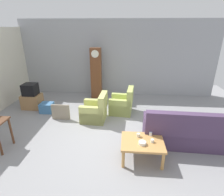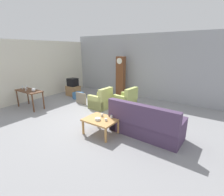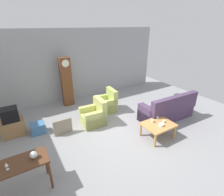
{
  "view_description": "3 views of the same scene",
  "coord_description": "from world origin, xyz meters",
  "px_view_note": "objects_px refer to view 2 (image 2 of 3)",
  "views": [
    {
      "loc": [
        0.42,
        -4.3,
        2.88
      ],
      "look_at": [
        -0.01,
        0.9,
        0.82
      ],
      "focal_mm": 28.86,
      "sensor_mm": 36.0,
      "label": 1
    },
    {
      "loc": [
        3.7,
        -4.4,
        2.48
      ],
      "look_at": [
        0.41,
        0.37,
        0.76
      ],
      "focal_mm": 26.65,
      "sensor_mm": 36.0,
      "label": 2
    },
    {
      "loc": [
        -2.76,
        -3.94,
        3.34
      ],
      "look_at": [
        0.05,
        0.69,
        0.97
      ],
      "focal_mm": 27.13,
      "sensor_mm": 36.0,
      "label": 3
    }
  ],
  "objects_px": {
    "tv_stand_cabinet": "(73,91)",
    "cup_white_porcelain": "(106,120)",
    "console_table_dark": "(29,93)",
    "grandfather_clock": "(121,77)",
    "tv_crt": "(73,82)",
    "wine_glass_short": "(25,88)",
    "coffee_table_wood": "(101,121)",
    "cup_blue_rimmed": "(111,116)",
    "armchair_olive_far": "(126,101)",
    "glass_dome_cloche": "(34,90)",
    "cup_cream_tall": "(102,115)",
    "armchair_olive_near": "(101,101)",
    "couch_floral": "(145,124)",
    "wine_glass_tall": "(22,86)",
    "storage_box_blue": "(78,96)",
    "framed_picture_leaning": "(81,98)",
    "wine_glass_mid": "(27,86)",
    "bowl_white_stacked": "(98,119)"
  },
  "relations": [
    {
      "from": "console_table_dark",
      "to": "grandfather_clock",
      "type": "xyz_separation_m",
      "value": [
        2.27,
        3.74,
        0.39
      ]
    },
    {
      "from": "armchair_olive_far",
      "to": "cup_blue_rimmed",
      "type": "height_order",
      "value": "armchair_olive_far"
    },
    {
      "from": "cup_blue_rimmed",
      "to": "wine_glass_tall",
      "type": "xyz_separation_m",
      "value": [
        -4.61,
        -0.19,
        0.38
      ]
    },
    {
      "from": "armchair_olive_far",
      "to": "cup_white_porcelain",
      "type": "xyz_separation_m",
      "value": [
        0.74,
        -2.43,
        0.21
      ]
    },
    {
      "from": "storage_box_blue",
      "to": "armchair_olive_far",
      "type": "bearing_deg",
      "value": 4.05
    },
    {
      "from": "coffee_table_wood",
      "to": "cup_white_porcelain",
      "type": "relative_size",
      "value": 12.44
    },
    {
      "from": "console_table_dark",
      "to": "wine_glass_tall",
      "type": "height_order",
      "value": "wine_glass_tall"
    },
    {
      "from": "storage_box_blue",
      "to": "wine_glass_mid",
      "type": "bearing_deg",
      "value": -116.28
    },
    {
      "from": "coffee_table_wood",
      "to": "cup_blue_rimmed",
      "type": "height_order",
      "value": "cup_blue_rimmed"
    },
    {
      "from": "coffee_table_wood",
      "to": "wine_glass_short",
      "type": "bearing_deg",
      "value": -179.89
    },
    {
      "from": "armchair_olive_near",
      "to": "wine_glass_tall",
      "type": "relative_size",
      "value": 5.25
    },
    {
      "from": "storage_box_blue",
      "to": "cup_cream_tall",
      "type": "xyz_separation_m",
      "value": [
        3.15,
        -2.04,
        0.35
      ]
    },
    {
      "from": "armchair_olive_far",
      "to": "wine_glass_short",
      "type": "relative_size",
      "value": 5.34
    },
    {
      "from": "grandfather_clock",
      "to": "bowl_white_stacked",
      "type": "relative_size",
      "value": 12.65
    },
    {
      "from": "grandfather_clock",
      "to": "tv_crt",
      "type": "relative_size",
      "value": 4.39
    },
    {
      "from": "armchair_olive_far",
      "to": "framed_picture_leaning",
      "type": "height_order",
      "value": "armchair_olive_far"
    },
    {
      "from": "armchair_olive_far",
      "to": "coffee_table_wood",
      "type": "relative_size",
      "value": 0.96
    },
    {
      "from": "framed_picture_leaning",
      "to": "armchair_olive_far",
      "type": "bearing_deg",
      "value": 18.99
    },
    {
      "from": "grandfather_clock",
      "to": "cup_blue_rimmed",
      "type": "bearing_deg",
      "value": -62.21
    },
    {
      "from": "coffee_table_wood",
      "to": "cup_cream_tall",
      "type": "relative_size",
      "value": 11.03
    },
    {
      "from": "couch_floral",
      "to": "bowl_white_stacked",
      "type": "relative_size",
      "value": 12.78
    },
    {
      "from": "coffee_table_wood",
      "to": "glass_dome_cloche",
      "type": "distance_m",
      "value": 3.59
    },
    {
      "from": "wine_glass_tall",
      "to": "console_table_dark",
      "type": "bearing_deg",
      "value": 1.98
    },
    {
      "from": "armchair_olive_near",
      "to": "tv_crt",
      "type": "height_order",
      "value": "tv_crt"
    },
    {
      "from": "storage_box_blue",
      "to": "glass_dome_cloche",
      "type": "height_order",
      "value": "glass_dome_cloche"
    },
    {
      "from": "couch_floral",
      "to": "grandfather_clock",
      "type": "xyz_separation_m",
      "value": [
        -2.81,
        3.18,
        0.71
      ]
    },
    {
      "from": "couch_floral",
      "to": "storage_box_blue",
      "type": "xyz_separation_m",
      "value": [
        -4.37,
        1.58,
        -0.18
      ]
    },
    {
      "from": "tv_crt",
      "to": "cup_blue_rimmed",
      "type": "distance_m",
      "value": 4.71
    },
    {
      "from": "storage_box_blue",
      "to": "couch_floral",
      "type": "bearing_deg",
      "value": -19.81
    },
    {
      "from": "glass_dome_cloche",
      "to": "cup_blue_rimmed",
      "type": "xyz_separation_m",
      "value": [
        3.77,
        0.18,
        -0.34
      ]
    },
    {
      "from": "armchair_olive_far",
      "to": "glass_dome_cloche",
      "type": "bearing_deg",
      "value": -142.41
    },
    {
      "from": "tv_stand_cabinet",
      "to": "cup_white_porcelain",
      "type": "xyz_separation_m",
      "value": [
        4.13,
        -2.54,
        0.25
      ]
    },
    {
      "from": "grandfather_clock",
      "to": "wine_glass_tall",
      "type": "height_order",
      "value": "grandfather_clock"
    },
    {
      "from": "coffee_table_wood",
      "to": "framed_picture_leaning",
      "type": "height_order",
      "value": "framed_picture_leaning"
    },
    {
      "from": "tv_crt",
      "to": "framed_picture_leaning",
      "type": "relative_size",
      "value": 0.8
    },
    {
      "from": "tv_stand_cabinet",
      "to": "cup_blue_rimmed",
      "type": "relative_size",
      "value": 7.79
    },
    {
      "from": "tv_crt",
      "to": "wine_glass_short",
      "type": "bearing_deg",
      "value": -92.79
    },
    {
      "from": "grandfather_clock",
      "to": "wine_glass_tall",
      "type": "relative_size",
      "value": 12.03
    },
    {
      "from": "armchair_olive_near",
      "to": "console_table_dark",
      "type": "xyz_separation_m",
      "value": [
        -2.55,
        -1.7,
        0.36
      ]
    },
    {
      "from": "storage_box_blue",
      "to": "framed_picture_leaning",
      "type": "bearing_deg",
      "value": -35.58
    },
    {
      "from": "armchair_olive_far",
      "to": "cup_cream_tall",
      "type": "height_order",
      "value": "armchair_olive_far"
    },
    {
      "from": "coffee_table_wood",
      "to": "wine_glass_tall",
      "type": "distance_m",
      "value": 4.44
    },
    {
      "from": "couch_floral",
      "to": "wine_glass_tall",
      "type": "bearing_deg",
      "value": -174.02
    },
    {
      "from": "armchair_olive_near",
      "to": "armchair_olive_far",
      "type": "xyz_separation_m",
      "value": [
        0.87,
        0.63,
        0.0
      ]
    },
    {
      "from": "couch_floral",
      "to": "cup_cream_tall",
      "type": "relative_size",
      "value": 24.47
    },
    {
      "from": "grandfather_clock",
      "to": "cup_blue_rimmed",
      "type": "relative_size",
      "value": 24.17
    },
    {
      "from": "tv_stand_cabinet",
      "to": "wine_glass_short",
      "type": "bearing_deg",
      "value": -92.79
    },
    {
      "from": "couch_floral",
      "to": "console_table_dark",
      "type": "distance_m",
      "value": 5.12
    },
    {
      "from": "grandfather_clock",
      "to": "cup_cream_tall",
      "type": "bearing_deg",
      "value": -66.5
    },
    {
      "from": "console_table_dark",
      "to": "tv_crt",
      "type": "bearing_deg",
      "value": 89.47
    }
  ]
}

